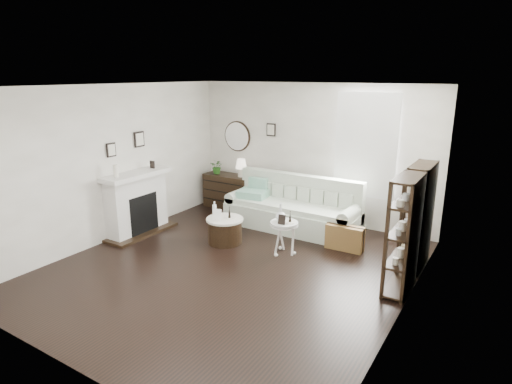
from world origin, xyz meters
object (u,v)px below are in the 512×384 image
Objects in this scene: sofa at (293,211)px; dresser at (229,191)px; pedestal_table at (284,225)px; drum_table at (225,230)px.

sofa is 1.82m from dresser.
dresser reaches higher than pedestal_table.
sofa is 1.30m from pedestal_table.
sofa is 2.30× the size of dresser.
drum_table is at bearing -56.85° from dresser.
dresser is 2.04m from drum_table.
sofa is at bearing 63.28° from drum_table.
drum_table is at bearing -174.29° from pedestal_table.
dresser reaches higher than drum_table.
dresser is at bearing 144.31° from pedestal_table.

